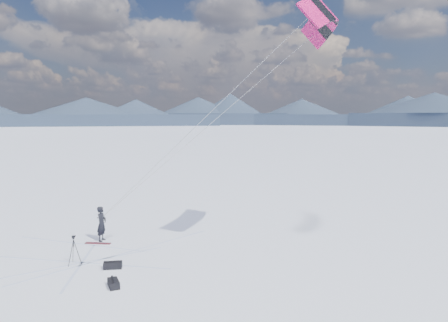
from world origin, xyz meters
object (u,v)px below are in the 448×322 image
at_px(snowkiter, 102,241).
at_px(tripod, 74,246).
at_px(snowboard, 98,243).
at_px(gear_bag_a, 113,265).
at_px(gear_bag_b, 113,283).

bearing_deg(snowkiter, tripod, -172.83).
height_order(snowkiter, tripod, tripod).
relative_size(snowkiter, tripod, 1.40).
relative_size(snowboard, tripod, 1.02).
relative_size(snowboard, gear_bag_a, 1.56).
distance_m(tripod, gear_bag_b, 3.79).
height_order(tripod, gear_bag_a, tripod).
xyz_separation_m(snowboard, tripod, (0.96, -3.22, 0.87)).
bearing_deg(tripod, gear_bag_b, -47.70).
distance_m(snowkiter, gear_bag_b, 7.03).
distance_m(snowboard, gear_bag_b, 6.54).
height_order(snowboard, gear_bag_a, gear_bag_a).
bearing_deg(snowkiter, gear_bag_b, -150.48).
relative_size(snowkiter, gear_bag_a, 2.13).
height_order(snowboard, tripod, tripod).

